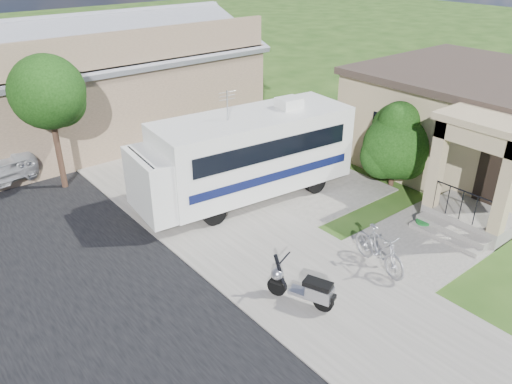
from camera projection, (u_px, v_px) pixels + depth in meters
ground at (330, 263)px, 13.30m from camera, size 120.00×120.00×0.00m
sidewalk_slab at (126, 158)px, 19.65m from camera, size 4.00×80.00×0.06m
driveway_slab at (264, 188)px, 17.25m from camera, size 7.00×6.00×0.05m
walk_slab at (428, 240)px, 14.28m from camera, size 4.00×3.00×0.05m
house at (470, 119)px, 18.48m from camera, size 9.47×7.80×3.54m
warehouse at (102, 84)px, 22.08m from camera, size 12.50×8.40×5.04m
street_tree_a at (51, 95)px, 16.02m from camera, size 2.44×2.40×4.58m
motorhome at (246, 153)px, 15.98m from camera, size 7.40×2.98×3.70m
shrub at (396, 143)px, 16.92m from camera, size 2.46×2.34×3.01m
scooter at (305, 288)px, 11.52m from camera, size 0.91×1.64×1.12m
bicycle at (379, 251)px, 12.79m from camera, size 0.88×1.94×1.13m
garden_hose at (423, 225)px, 14.90m from camera, size 0.43×0.43×0.19m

